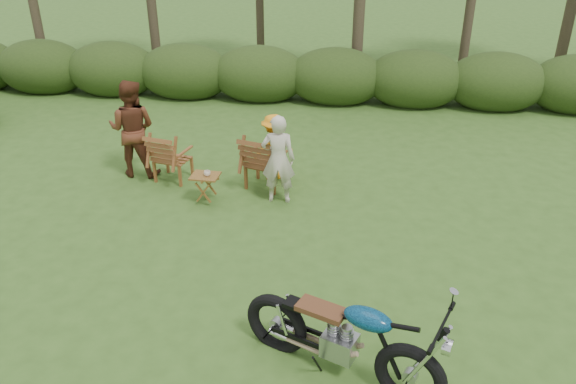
# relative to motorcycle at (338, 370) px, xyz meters

# --- Properties ---
(ground) EXTENTS (80.00, 80.00, 0.00)m
(ground) POSITION_rel_motorcycle_xyz_m (-0.48, 0.60, 0.00)
(ground) COLOR #31501A
(ground) RESTS_ON ground
(motorcycle) EXTENTS (2.38, 1.66, 1.27)m
(motorcycle) POSITION_rel_motorcycle_xyz_m (0.00, 0.00, 0.00)
(motorcycle) COLOR #0B5D90
(motorcycle) RESTS_ON ground
(lawn_chair_right) EXTENTS (0.89, 0.89, 1.03)m
(lawn_chair_right) POSITION_rel_motorcycle_xyz_m (-1.51, 4.41, 0.00)
(lawn_chair_right) COLOR #5C3617
(lawn_chair_right) RESTS_ON ground
(lawn_chair_left) EXTENTS (0.80, 0.80, 0.97)m
(lawn_chair_left) POSITION_rel_motorcycle_xyz_m (-3.26, 4.49, 0.00)
(lawn_chair_left) COLOR brown
(lawn_chair_left) RESTS_ON ground
(side_table) EXTENTS (0.52, 0.44, 0.50)m
(side_table) POSITION_rel_motorcycle_xyz_m (-2.43, 3.71, 0.25)
(side_table) COLOR brown
(side_table) RESTS_ON ground
(cup) EXTENTS (0.13, 0.13, 0.09)m
(cup) POSITION_rel_motorcycle_xyz_m (-2.39, 3.69, 0.55)
(cup) COLOR beige
(cup) RESTS_ON side_table
(adult_a) EXTENTS (0.58, 0.39, 1.56)m
(adult_a) POSITION_rel_motorcycle_xyz_m (-1.20, 3.89, 0.00)
(adult_a) COLOR beige
(adult_a) RESTS_ON ground
(adult_b) EXTENTS (0.90, 0.70, 1.83)m
(adult_b) POSITION_rel_motorcycle_xyz_m (-4.02, 4.65, 0.00)
(adult_b) COLOR #582B19
(adult_b) RESTS_ON ground
(child) EXTENTS (0.93, 0.82, 1.25)m
(child) POSITION_rel_motorcycle_xyz_m (-1.41, 4.78, 0.00)
(child) COLOR orange
(child) RESTS_ON ground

